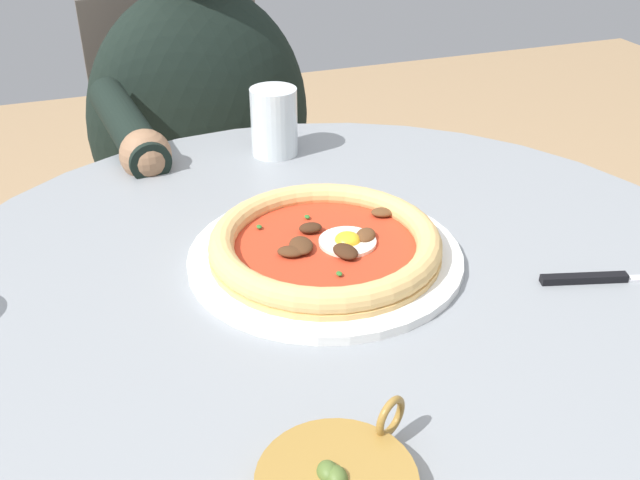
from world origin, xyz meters
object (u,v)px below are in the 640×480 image
pizza_on_plate (329,246)px  diner_person (209,219)px  dining_table (339,417)px  water_glass (274,126)px  cafe_chair_diner (193,178)px  steak_knife (611,278)px

pizza_on_plate → diner_person: 0.67m
dining_table → water_glass: water_glass is taller
dining_table → cafe_chair_diner: size_ratio=1.03×
dining_table → water_glass: size_ratio=9.61×
cafe_chair_diner → steak_knife: bearing=17.5°
cafe_chair_diner → water_glass: bearing=6.0°
diner_person → cafe_chair_diner: diner_person is taller
dining_table → pizza_on_plate: bearing=174.8°
water_glass → cafe_chair_diner: bearing=-174.0°
pizza_on_plate → steak_knife: size_ratio=1.43×
water_glass → diner_person: size_ratio=0.08×
pizza_on_plate → cafe_chair_diner: bearing=-178.4°
diner_person → pizza_on_plate: bearing=1.9°
pizza_on_plate → water_glass: water_glass is taller
steak_knife → cafe_chair_diner: 0.96m
water_glass → steak_knife: size_ratio=0.46×
dining_table → water_glass: (-0.34, 0.03, 0.22)m
pizza_on_plate → diner_person: size_ratio=0.26×
pizza_on_plate → water_glass: bearing=174.7°
pizza_on_plate → steak_knife: (0.14, 0.26, -0.01)m
water_glass → cafe_chair_diner: 0.54m
dining_table → cafe_chair_diner: (-0.80, -0.02, -0.06)m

